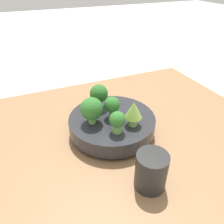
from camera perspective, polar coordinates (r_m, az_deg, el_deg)
name	(u,v)px	position (r m, az deg, el deg)	size (l,w,h in m)	color
ground_plane	(111,147)	(0.74, -0.21, -9.12)	(6.00, 6.00, 0.00)	silver
table	(111,143)	(0.73, -0.21, -8.06)	(1.10, 0.85, 0.04)	olive
bowl	(112,123)	(0.72, 0.00, -3.02)	(0.28, 0.28, 0.06)	#28282D
broccoli_floret_back	(117,121)	(0.62, 1.31, -2.41)	(0.05, 0.05, 0.07)	#6BA34C
broccoli_floret_center	(112,105)	(0.68, 0.00, 1.71)	(0.05, 0.05, 0.07)	#609347
broccoli_floret_right	(92,109)	(0.65, -5.34, 0.76)	(0.07, 0.07, 0.09)	#6BA34C
broccoli_floret_front	(98,94)	(0.73, -3.56, 4.70)	(0.06, 0.06, 0.08)	#7AB256
romanesco_piece_far	(134,111)	(0.64, 5.65, 0.17)	(0.05, 0.05, 0.08)	#7AB256
cup	(151,171)	(0.56, 10.16, -14.92)	(0.08, 0.08, 0.10)	black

